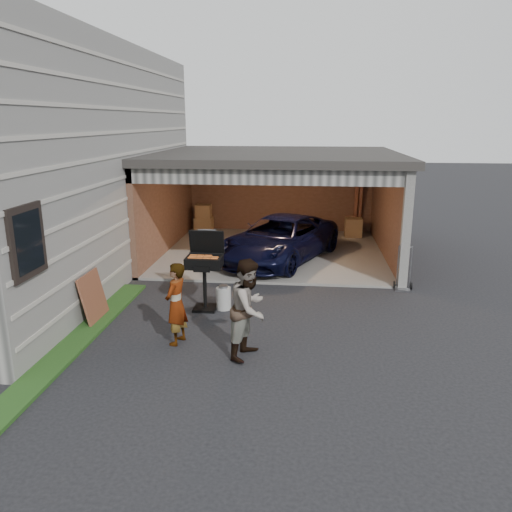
{
  "coord_description": "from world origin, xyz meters",
  "views": [
    {
      "loc": [
        1.69,
        -7.65,
        3.75
      ],
      "look_at": [
        0.7,
        1.83,
        1.15
      ],
      "focal_mm": 35.0,
      "sensor_mm": 36.0,
      "label": 1
    }
  ],
  "objects_px": {
    "plywood_panel": "(93,298)",
    "hand_truck": "(403,281)",
    "minivan": "(280,241)",
    "bbq_grill": "(205,264)",
    "man": "(249,308)",
    "propane_tank": "(224,298)",
    "woman": "(176,304)"
  },
  "relations": [
    {
      "from": "plywood_panel",
      "to": "hand_truck",
      "type": "relative_size",
      "value": 0.94
    },
    {
      "from": "bbq_grill",
      "to": "propane_tank",
      "type": "relative_size",
      "value": 3.49
    },
    {
      "from": "minivan",
      "to": "hand_truck",
      "type": "bearing_deg",
      "value": -10.52
    },
    {
      "from": "woman",
      "to": "hand_truck",
      "type": "bearing_deg",
      "value": 140.22
    },
    {
      "from": "minivan",
      "to": "propane_tank",
      "type": "distance_m",
      "value": 3.74
    },
    {
      "from": "man",
      "to": "plywood_panel",
      "type": "height_order",
      "value": "man"
    },
    {
      "from": "bbq_grill",
      "to": "woman",
      "type": "bearing_deg",
      "value": -95.41
    },
    {
      "from": "man",
      "to": "bbq_grill",
      "type": "bearing_deg",
      "value": 49.42
    },
    {
      "from": "minivan",
      "to": "plywood_panel",
      "type": "xyz_separation_m",
      "value": [
        -3.31,
        -4.48,
        -0.12
      ]
    },
    {
      "from": "minivan",
      "to": "man",
      "type": "bearing_deg",
      "value": -68.33
    },
    {
      "from": "man",
      "to": "plywood_panel",
      "type": "relative_size",
      "value": 1.71
    },
    {
      "from": "minivan",
      "to": "propane_tank",
      "type": "bearing_deg",
      "value": -81.23
    },
    {
      "from": "propane_tank",
      "to": "woman",
      "type": "bearing_deg",
      "value": -107.43
    },
    {
      "from": "man",
      "to": "bbq_grill",
      "type": "relative_size",
      "value": 1.03
    },
    {
      "from": "plywood_panel",
      "to": "bbq_grill",
      "type": "bearing_deg",
      "value": 23.27
    },
    {
      "from": "minivan",
      "to": "man",
      "type": "xyz_separation_m",
      "value": [
        -0.17,
        -5.63,
        0.23
      ]
    },
    {
      "from": "plywood_panel",
      "to": "hand_truck",
      "type": "xyz_separation_m",
      "value": [
        6.25,
        2.5,
        -0.28
      ]
    },
    {
      "from": "plywood_panel",
      "to": "propane_tank",
      "type": "bearing_deg",
      "value": 20.41
    },
    {
      "from": "woman",
      "to": "man",
      "type": "distance_m",
      "value": 1.35
    },
    {
      "from": "plywood_panel",
      "to": "man",
      "type": "bearing_deg",
      "value": -20.11
    },
    {
      "from": "woman",
      "to": "propane_tank",
      "type": "bearing_deg",
      "value": 175.89
    },
    {
      "from": "minivan",
      "to": "plywood_panel",
      "type": "distance_m",
      "value": 5.57
    },
    {
      "from": "hand_truck",
      "to": "bbq_grill",
      "type": "bearing_deg",
      "value": -151.44
    },
    {
      "from": "bbq_grill",
      "to": "hand_truck",
      "type": "relative_size",
      "value": 1.56
    },
    {
      "from": "woman",
      "to": "hand_truck",
      "type": "distance_m",
      "value": 5.54
    },
    {
      "from": "man",
      "to": "propane_tank",
      "type": "xyz_separation_m",
      "value": [
        -0.77,
        2.03,
        -0.6
      ]
    },
    {
      "from": "bbq_grill",
      "to": "plywood_panel",
      "type": "relative_size",
      "value": 1.66
    },
    {
      "from": "hand_truck",
      "to": "minivan",
      "type": "bearing_deg",
      "value": 153.52
    },
    {
      "from": "minivan",
      "to": "propane_tank",
      "type": "relative_size",
      "value": 9.38
    },
    {
      "from": "man",
      "to": "bbq_grill",
      "type": "height_order",
      "value": "man"
    },
    {
      "from": "plywood_panel",
      "to": "woman",
      "type": "bearing_deg",
      "value": -23.68
    },
    {
      "from": "minivan",
      "to": "hand_truck",
      "type": "distance_m",
      "value": 3.57
    }
  ]
}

